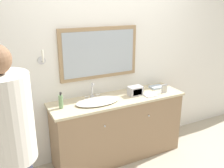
{
  "coord_description": "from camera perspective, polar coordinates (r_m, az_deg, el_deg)",
  "views": [
    {
      "loc": [
        -1.41,
        -2.34,
        2.05
      ],
      "look_at": [
        -0.09,
        0.28,
        1.06
      ],
      "focal_mm": 40.0,
      "sensor_mm": 36.0,
      "label": 1
    }
  ],
  "objects": [
    {
      "name": "vanity_counter",
      "position": [
        3.38,
        1.37,
        -9.92
      ],
      "size": [
        1.78,
        0.52,
        0.86
      ],
      "color": "#937556",
      "rests_on": "ground_plane"
    },
    {
      "name": "metal_tray",
      "position": [
        3.31,
        8.83,
        -2.56
      ],
      "size": [
        0.17,
        0.12,
        0.01
      ],
      "color": "silver",
      "rests_on": "vanity_counter"
    },
    {
      "name": "hand_towel_near_sink",
      "position": [
        3.6,
        10.16,
        -0.69
      ],
      "size": [
        0.19,
        0.14,
        0.03
      ],
      "color": "#A8B7C6",
      "rests_on": "vanity_counter"
    },
    {
      "name": "picture_frame",
      "position": [
        3.42,
        11.85,
        -1.04
      ],
      "size": [
        0.09,
        0.01,
        0.12
      ],
      "color": "#B2B2B7",
      "rests_on": "vanity_counter"
    },
    {
      "name": "sink_basin",
      "position": [
        3.06,
        -3.34,
        -3.88
      ],
      "size": [
        0.56,
        0.35,
        0.21
      ],
      "color": "silver",
      "rests_on": "vanity_counter"
    },
    {
      "name": "ground_plane",
      "position": [
        3.41,
        3.63,
        -18.29
      ],
      "size": [
        14.0,
        14.0,
        0.0
      ],
      "primitive_type": "plane",
      "color": "#B2A893"
    },
    {
      "name": "wall_back",
      "position": [
        3.32,
        -0.9,
        5.19
      ],
      "size": [
        8.0,
        0.18,
        2.55
      ],
      "color": "white",
      "rests_on": "ground_plane"
    },
    {
      "name": "person",
      "position": [
        2.15,
        -23.02,
        -9.56
      ],
      "size": [
        0.44,
        0.44,
        1.76
      ],
      "color": "#33384C",
      "rests_on": "ground_plane"
    },
    {
      "name": "appliance_box",
      "position": [
        3.28,
        5.35,
        -1.57
      ],
      "size": [
        0.18,
        0.12,
        0.12
      ],
      "color": "#BCBCC1",
      "rests_on": "vanity_counter"
    },
    {
      "name": "soap_bottle",
      "position": [
        2.93,
        -11.6,
        -3.93
      ],
      "size": [
        0.05,
        0.05,
        0.2
      ],
      "color": "#709966",
      "rests_on": "vanity_counter"
    }
  ]
}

